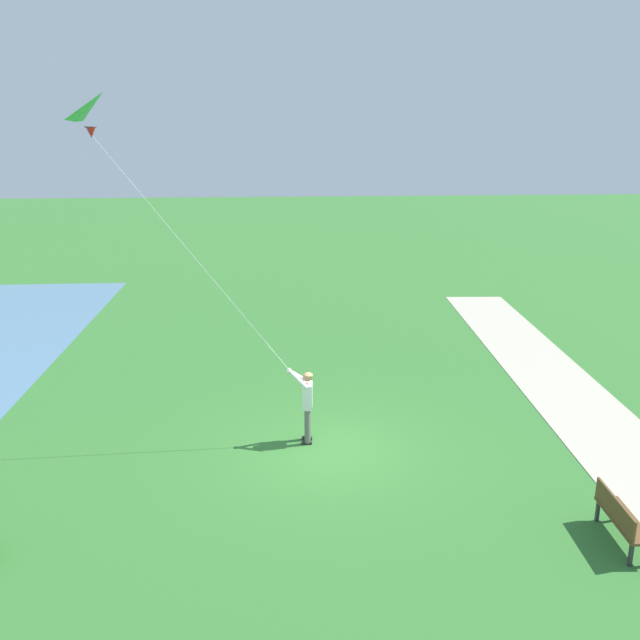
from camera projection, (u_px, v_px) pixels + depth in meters
name	position (u px, v px, depth m)	size (l,w,h in m)	color
ground_plane	(326.00, 451.00, 15.27)	(120.00, 120.00, 0.00)	#33702D
person_kite_flyer	(307.00, 400.00, 15.42)	(0.62, 0.52, 1.83)	#232328
flying_kite	(105.00, 117.00, 13.80)	(4.18, 1.61, 5.96)	green
park_bench_near_walkway	(620.00, 517.00, 11.74)	(0.53, 1.52, 0.88)	brown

